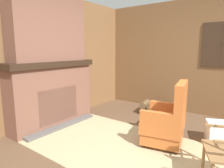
{
  "coord_description": "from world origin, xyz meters",
  "views": [
    {
      "loc": [
        1.04,
        -2.42,
        1.53
      ],
      "look_at": [
        -1.11,
        0.47,
        0.9
      ],
      "focal_mm": 32.0,
      "sensor_mm": 36.0,
      "label": 1
    }
  ],
  "objects_px": {
    "storage_case": "(77,56)",
    "decorative_plate_on_mantel": "(46,54)",
    "firewood_stack": "(151,108)",
    "laundry_basket": "(221,133)",
    "oil_lamp_vase": "(32,56)",
    "armchair": "(167,122)"
  },
  "relations": [
    {
      "from": "storage_case",
      "to": "decorative_plate_on_mantel",
      "type": "relative_size",
      "value": 0.91
    },
    {
      "from": "oil_lamp_vase",
      "to": "decorative_plate_on_mantel",
      "type": "bearing_deg",
      "value": 93.66
    },
    {
      "from": "storage_case",
      "to": "oil_lamp_vase",
      "type": "bearing_deg",
      "value": -90.01
    },
    {
      "from": "firewood_stack",
      "to": "oil_lamp_vase",
      "type": "distance_m",
      "value": 2.87
    },
    {
      "from": "armchair",
      "to": "laundry_basket",
      "type": "xyz_separation_m",
      "value": [
        0.7,
        0.56,
        -0.19
      ]
    },
    {
      "from": "storage_case",
      "to": "laundry_basket",
      "type": "bearing_deg",
      "value": 6.9
    },
    {
      "from": "firewood_stack",
      "to": "oil_lamp_vase",
      "type": "relative_size",
      "value": 1.89
    },
    {
      "from": "armchair",
      "to": "storage_case",
      "type": "distance_m",
      "value": 2.46
    },
    {
      "from": "firewood_stack",
      "to": "decorative_plate_on_mantel",
      "type": "distance_m",
      "value": 2.67
    },
    {
      "from": "firewood_stack",
      "to": "storage_case",
      "type": "relative_size",
      "value": 2.13
    },
    {
      "from": "storage_case",
      "to": "decorative_plate_on_mantel",
      "type": "distance_m",
      "value": 0.79
    },
    {
      "from": "firewood_stack",
      "to": "storage_case",
      "type": "height_order",
      "value": "storage_case"
    },
    {
      "from": "firewood_stack",
      "to": "laundry_basket",
      "type": "relative_size",
      "value": 1.03
    },
    {
      "from": "oil_lamp_vase",
      "to": "storage_case",
      "type": "xyz_separation_m",
      "value": [
        0.0,
        1.1,
        -0.03
      ]
    },
    {
      "from": "oil_lamp_vase",
      "to": "storage_case",
      "type": "relative_size",
      "value": 1.13
    },
    {
      "from": "oil_lamp_vase",
      "to": "storage_case",
      "type": "height_order",
      "value": "oil_lamp_vase"
    },
    {
      "from": "storage_case",
      "to": "decorative_plate_on_mantel",
      "type": "bearing_deg",
      "value": -91.46
    },
    {
      "from": "firewood_stack",
      "to": "decorative_plate_on_mantel",
      "type": "height_order",
      "value": "decorative_plate_on_mantel"
    },
    {
      "from": "firewood_stack",
      "to": "storage_case",
      "type": "bearing_deg",
      "value": -140.8
    },
    {
      "from": "laundry_basket",
      "to": "decorative_plate_on_mantel",
      "type": "relative_size",
      "value": 1.88
    },
    {
      "from": "laundry_basket",
      "to": "decorative_plate_on_mantel",
      "type": "bearing_deg",
      "value": -158.89
    },
    {
      "from": "armchair",
      "to": "oil_lamp_vase",
      "type": "bearing_deg",
      "value": 10.19
    }
  ]
}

